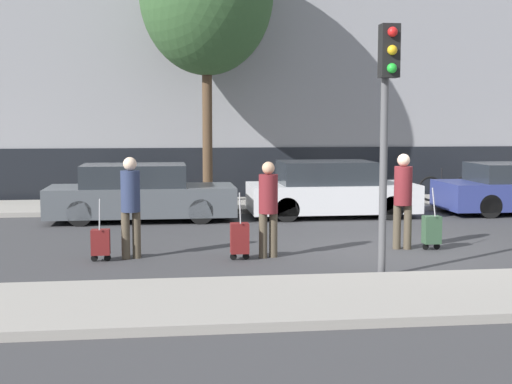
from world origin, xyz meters
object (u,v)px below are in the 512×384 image
object	(u,v)px
pedestrian_left	(131,201)
trolley_right	(432,230)
parked_car_0	(140,194)
parked_car_1	(330,191)
trolley_center	(240,238)
traffic_light	(387,99)
pedestrian_center	(268,203)
trolley_left	(101,242)
parked_bicycle	(447,188)
pedestrian_right	(403,195)

from	to	relation	value
pedestrian_left	trolley_right	distance (m)	5.67
parked_car_0	parked_car_1	xyz separation A→B (m)	(4.80, 0.11, 0.01)
pedestrian_left	trolley_right	bearing A→B (deg)	-17.76
trolley_center	trolley_right	xyz separation A→B (m)	(3.72, 0.52, -0.00)
trolley_center	traffic_light	bearing A→B (deg)	-39.17
pedestrian_center	pedestrian_left	bearing A→B (deg)	159.42
parked_car_1	trolley_center	bearing A→B (deg)	-118.30
trolley_left	parked_bicycle	world-z (taller)	trolley_left
pedestrian_left	trolley_center	xyz separation A→B (m)	(1.90, -0.36, -0.65)
parked_bicycle	pedestrian_right	bearing A→B (deg)	-118.56
pedestrian_left	parked_bicycle	world-z (taller)	pedestrian_left
pedestrian_left	trolley_center	distance (m)	2.04
pedestrian_center	pedestrian_right	size ratio (longest dim) A/B	0.95
pedestrian_center	pedestrian_right	xyz separation A→B (m)	(2.66, 0.51, 0.06)
parked_bicycle	pedestrian_center	bearing A→B (deg)	-131.18
trolley_left	pedestrian_right	xyz separation A→B (m)	(5.61, 0.48, 0.71)
trolley_left	traffic_light	distance (m)	5.46
trolley_left	trolley_right	distance (m)	6.15
pedestrian_center	parked_bicycle	world-z (taller)	pedestrian_center
pedestrian_left	pedestrian_center	bearing A→B (deg)	-24.44
pedestrian_left	pedestrian_right	world-z (taller)	pedestrian_right
parked_car_0	pedestrian_left	size ratio (longest dim) A/B	2.51
pedestrian_center	parked_bicycle	xyz separation A→B (m)	(6.32, 7.22, -0.49)
trolley_left	trolley_right	size ratio (longest dim) A/B	0.93
traffic_light	pedestrian_left	bearing A→B (deg)	152.64
pedestrian_center	traffic_light	distance (m)	3.01
parked_car_0	pedestrian_left	xyz separation A→B (m)	(0.01, -4.90, 0.39)
pedestrian_right	trolley_right	bearing A→B (deg)	179.94
parked_car_0	trolley_center	bearing A→B (deg)	-70.07
trolley_center	traffic_light	world-z (taller)	traffic_light
parked_car_0	parked_car_1	size ratio (longest dim) A/B	1.07
parked_car_0	trolley_left	world-z (taller)	parked_car_0
parked_car_1	pedestrian_right	world-z (taller)	pedestrian_right
pedestrian_right	parked_bicycle	world-z (taller)	pedestrian_right
pedestrian_center	traffic_light	size ratio (longest dim) A/B	0.44
parked_car_1	trolley_center	distance (m)	6.11
pedestrian_left	trolley_left	bearing A→B (deg)	-179.94
parked_car_0	parked_bicycle	xyz separation A→B (m)	(8.75, 2.10, -0.16)
parked_car_1	pedestrian_left	distance (m)	6.94
pedestrian_right	traffic_light	bearing A→B (deg)	78.84
pedestrian_left	pedestrian_center	world-z (taller)	pedestrian_left
traffic_light	parked_car_0	bearing A→B (deg)	119.84
pedestrian_right	trolley_center	bearing A→B (deg)	25.51
pedestrian_center	parked_bicycle	distance (m)	9.60
trolley_center	pedestrian_right	bearing A→B (deg)	11.60
parked_bicycle	trolley_left	bearing A→B (deg)	-142.20
parked_car_0	trolley_left	size ratio (longest dim) A/B	4.12
trolley_left	trolley_center	distance (m)	2.43
parked_car_1	pedestrian_right	size ratio (longest dim) A/B	2.32
parked_car_1	parked_bicycle	size ratio (longest dim) A/B	2.39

